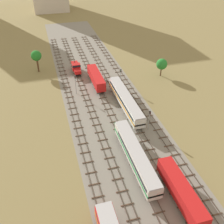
{
  "coord_description": "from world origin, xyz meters",
  "views": [
    {
      "loc": [
        -14.96,
        2.12,
        39.55
      ],
      "look_at": [
        0.0,
        54.84,
        1.5
      ],
      "focal_mm": 41.54,
      "sensor_mm": 36.0,
      "label": 1
    }
  ],
  "objects_px": {
    "signal_post_nearest": "(149,118)",
    "signal_post_near": "(75,82)",
    "freight_boxcar_centre_left_far": "(96,78)",
    "passenger_coach_centre_midfar": "(126,100)",
    "diesel_railcar_centre_left_mid": "(136,155)",
    "shunter_loco_left_farther": "(76,67)",
    "signal_post_mid": "(121,75)",
    "freight_boxcar_centre_near": "(181,191)"
  },
  "relations": [
    {
      "from": "signal_post_nearest",
      "to": "signal_post_near",
      "type": "relative_size",
      "value": 0.95
    },
    {
      "from": "signal_post_nearest",
      "to": "freight_boxcar_centre_left_far",
      "type": "bearing_deg",
      "value": 105.1
    },
    {
      "from": "passenger_coach_centre_midfar",
      "to": "diesel_railcar_centre_left_mid",
      "type": "bearing_deg",
      "value": -102.78
    },
    {
      "from": "shunter_loco_left_farther",
      "to": "signal_post_nearest",
      "type": "xyz_separation_m",
      "value": [
        11.62,
        -35.93,
        1.59
      ]
    },
    {
      "from": "diesel_railcar_centre_left_mid",
      "to": "passenger_coach_centre_midfar",
      "type": "relative_size",
      "value": 0.93
    },
    {
      "from": "freight_boxcar_centre_left_far",
      "to": "signal_post_near",
      "type": "height_order",
      "value": "signal_post_near"
    },
    {
      "from": "diesel_railcar_centre_left_mid",
      "to": "shunter_loco_left_farther",
      "type": "relative_size",
      "value": 2.42
    },
    {
      "from": "signal_post_near",
      "to": "signal_post_mid",
      "type": "relative_size",
      "value": 1.0
    },
    {
      "from": "passenger_coach_centre_midfar",
      "to": "freight_boxcar_centre_left_far",
      "type": "height_order",
      "value": "passenger_coach_centre_midfar"
    },
    {
      "from": "freight_boxcar_centre_left_far",
      "to": "shunter_loco_left_farther",
      "type": "height_order",
      "value": "freight_boxcar_centre_left_far"
    },
    {
      "from": "passenger_coach_centre_midfar",
      "to": "freight_boxcar_centre_left_far",
      "type": "bearing_deg",
      "value": 106.99
    },
    {
      "from": "diesel_railcar_centre_left_mid",
      "to": "signal_post_near",
      "type": "relative_size",
      "value": 3.43
    },
    {
      "from": "freight_boxcar_centre_near",
      "to": "shunter_loco_left_farther",
      "type": "relative_size",
      "value": 1.65
    },
    {
      "from": "freight_boxcar_centre_near",
      "to": "signal_post_near",
      "type": "bearing_deg",
      "value": 105.4
    },
    {
      "from": "diesel_railcar_centre_left_mid",
      "to": "shunter_loco_left_farther",
      "type": "height_order",
      "value": "diesel_railcar_centre_left_mid"
    },
    {
      "from": "passenger_coach_centre_midfar",
      "to": "signal_post_near",
      "type": "bearing_deg",
      "value": 135.55
    },
    {
      "from": "signal_post_mid",
      "to": "diesel_railcar_centre_left_mid",
      "type": "bearing_deg",
      "value": -102.13
    },
    {
      "from": "freight_boxcar_centre_near",
      "to": "freight_boxcar_centre_left_far",
      "type": "height_order",
      "value": "same"
    },
    {
      "from": "freight_boxcar_centre_near",
      "to": "freight_boxcar_centre_left_far",
      "type": "relative_size",
      "value": 1.0
    },
    {
      "from": "signal_post_near",
      "to": "shunter_loco_left_farther",
      "type": "bearing_deg",
      "value": 80.52
    },
    {
      "from": "passenger_coach_centre_midfar",
      "to": "signal_post_mid",
      "type": "distance_m",
      "value": 12.23
    },
    {
      "from": "passenger_coach_centre_midfar",
      "to": "signal_post_mid",
      "type": "height_order",
      "value": "signal_post_mid"
    },
    {
      "from": "freight_boxcar_centre_near",
      "to": "signal_post_near",
      "type": "relative_size",
      "value": 2.34
    },
    {
      "from": "diesel_railcar_centre_left_mid",
      "to": "shunter_loco_left_farther",
      "type": "xyz_separation_m",
      "value": [
        -4.65,
        45.81,
        -0.59
      ]
    },
    {
      "from": "shunter_loco_left_farther",
      "to": "signal_post_nearest",
      "type": "bearing_deg",
      "value": -72.08
    },
    {
      "from": "freight_boxcar_centre_left_far",
      "to": "signal_post_near",
      "type": "bearing_deg",
      "value": -151.46
    },
    {
      "from": "passenger_coach_centre_midfar",
      "to": "shunter_loco_left_farther",
      "type": "height_order",
      "value": "passenger_coach_centre_midfar"
    },
    {
      "from": "freight_boxcar_centre_near",
      "to": "diesel_railcar_centre_left_mid",
      "type": "xyz_separation_m",
      "value": [
        -4.65,
        10.33,
        0.15
      ]
    },
    {
      "from": "signal_post_mid",
      "to": "freight_boxcar_centre_left_far",
      "type": "bearing_deg",
      "value": 155.07
    },
    {
      "from": "diesel_railcar_centre_left_mid",
      "to": "freight_boxcar_centre_near",
      "type": "bearing_deg",
      "value": -65.74
    },
    {
      "from": "diesel_railcar_centre_left_mid",
      "to": "signal_post_nearest",
      "type": "height_order",
      "value": "signal_post_nearest"
    },
    {
      "from": "signal_post_nearest",
      "to": "diesel_railcar_centre_left_mid",
      "type": "bearing_deg",
      "value": -125.22
    },
    {
      "from": "freight_boxcar_centre_left_far",
      "to": "signal_post_nearest",
      "type": "height_order",
      "value": "signal_post_nearest"
    },
    {
      "from": "signal_post_nearest",
      "to": "freight_boxcar_centre_near",
      "type": "bearing_deg",
      "value": -96.54
    },
    {
      "from": "shunter_loco_left_farther",
      "to": "signal_post_nearest",
      "type": "height_order",
      "value": "signal_post_nearest"
    },
    {
      "from": "signal_post_near",
      "to": "signal_post_mid",
      "type": "distance_m",
      "value": 13.95
    },
    {
      "from": "diesel_railcar_centre_left_mid",
      "to": "passenger_coach_centre_midfar",
      "type": "distance_m",
      "value": 21.01
    },
    {
      "from": "diesel_railcar_centre_left_mid",
      "to": "signal_post_mid",
      "type": "relative_size",
      "value": 3.42
    },
    {
      "from": "freight_boxcar_centre_left_far",
      "to": "diesel_railcar_centre_left_mid",
      "type": "bearing_deg",
      "value": -90.01
    },
    {
      "from": "freight_boxcar_centre_near",
      "to": "passenger_coach_centre_midfar",
      "type": "height_order",
      "value": "passenger_coach_centre_midfar"
    },
    {
      "from": "freight_boxcar_centre_left_far",
      "to": "shunter_loco_left_farther",
      "type": "distance_m",
      "value": 11.15
    },
    {
      "from": "freight_boxcar_centre_near",
      "to": "freight_boxcar_centre_left_far",
      "type": "xyz_separation_m",
      "value": [
        -4.65,
        46.01,
        0.0
      ]
    }
  ]
}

